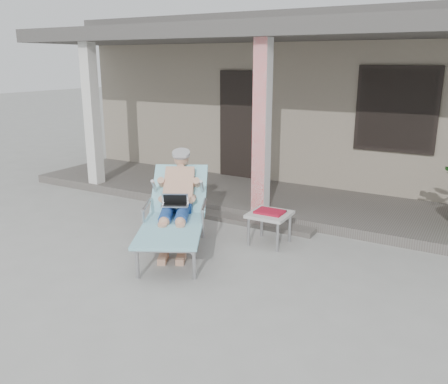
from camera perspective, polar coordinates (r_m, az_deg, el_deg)
The scene contains 7 objects.
ground at distance 5.84m, azimuth -4.91°, elevation -9.14°, with size 60.00×60.00×0.00m, color #9E9E99.
house at distance 11.29m, azimuth 14.28°, elevation 11.18°, with size 10.40×5.40×3.30m.
porch_deck at distance 8.30m, azimuth 6.89°, elevation -1.09°, with size 10.00×2.00×0.15m, color #605B56.
porch_overhang at distance 7.91m, azimuth 7.39°, elevation 17.99°, with size 10.00×2.30×2.85m.
porch_step at distance 7.31m, azimuth 3.33°, elevation -3.62°, with size 2.00×0.30×0.07m, color #605B56.
lounger at distance 6.24m, azimuth -5.88°, elevation 0.32°, with size 1.57×2.06×1.31m.
side_table at distance 6.46m, azimuth 5.52°, elevation -2.88°, with size 0.54×0.54×0.48m.
Camera 1 is at (3.06, -4.35, 2.44)m, focal length 38.00 mm.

